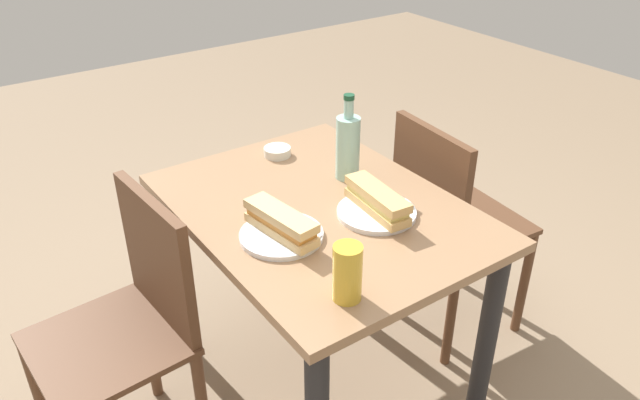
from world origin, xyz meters
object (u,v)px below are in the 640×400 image
(knife_far, at_px, (390,203))
(plate_near, at_px, (281,235))
(dining_table, at_px, (320,244))
(chair_far, at_px, (447,218))
(baguette_sandwich_far, at_px, (377,200))
(chair_near, at_px, (132,321))
(olive_bowl, at_px, (277,152))
(baguette_sandwich_near, at_px, (281,222))
(knife_near, at_px, (293,223))
(plate_far, at_px, (376,212))
(beer_glass, at_px, (347,273))
(water_bottle, at_px, (348,146))

(knife_far, bearing_deg, plate_near, -98.25)
(dining_table, xyz_separation_m, chair_far, (-0.01, 0.57, -0.11))
(chair_far, relative_size, baguette_sandwich_far, 3.55)
(chair_near, relative_size, olive_bowl, 9.48)
(knife_far, bearing_deg, baguette_sandwich_near, -98.25)
(knife_near, distance_m, baguette_sandwich_far, 0.25)
(knife_near, xyz_separation_m, plate_far, (0.07, 0.24, -0.01))
(knife_near, relative_size, knife_far, 1.02)
(plate_near, height_order, beer_glass, beer_glass)
(chair_near, xyz_separation_m, plate_near, (0.20, 0.39, 0.26))
(chair_near, xyz_separation_m, knife_far, (0.25, 0.73, 0.27))
(chair_far, height_order, plate_near, chair_far)
(baguette_sandwich_far, bearing_deg, plate_near, -101.00)
(dining_table, bearing_deg, chair_near, -102.22)
(baguette_sandwich_near, relative_size, olive_bowl, 2.66)
(chair_near, xyz_separation_m, baguette_sandwich_far, (0.26, 0.67, 0.30))
(chair_far, xyz_separation_m, baguette_sandwich_far, (0.14, -0.46, 0.30))
(water_bottle, bearing_deg, baguette_sandwich_near, -63.65)
(baguette_sandwich_near, height_order, plate_far, baguette_sandwich_near)
(dining_table, relative_size, chair_far, 1.12)
(baguette_sandwich_far, bearing_deg, dining_table, -141.74)
(chair_far, bearing_deg, baguette_sandwich_near, -83.53)
(baguette_sandwich_far, height_order, water_bottle, water_bottle)
(knife_near, height_order, water_bottle, water_bottle)
(plate_near, xyz_separation_m, beer_glass, (0.31, -0.01, 0.07))
(chair_near, xyz_separation_m, plate_far, (0.26, 0.67, 0.26))
(water_bottle, distance_m, beer_glass, 0.61)
(knife_far, height_order, olive_bowl, olive_bowl)
(water_bottle, distance_m, olive_bowl, 0.30)
(knife_near, bearing_deg, chair_far, 95.45)
(chair_near, distance_m, beer_glass, 0.71)
(plate_far, distance_m, water_bottle, 0.26)
(baguette_sandwich_near, height_order, beer_glass, beer_glass)
(baguette_sandwich_near, relative_size, plate_far, 1.07)
(baguette_sandwich_near, bearing_deg, dining_table, 113.10)
(dining_table, bearing_deg, olive_bowl, 168.45)
(chair_near, xyz_separation_m, baguette_sandwich_near, (0.20, 0.39, 0.30))
(baguette_sandwich_far, xyz_separation_m, water_bottle, (-0.23, 0.07, 0.06))
(dining_table, relative_size, knife_far, 5.74)
(chair_near, height_order, knife_near, chair_near)
(plate_far, bearing_deg, olive_bowl, -176.30)
(chair_far, height_order, knife_far, chair_far)
(baguette_sandwich_far, height_order, olive_bowl, baguette_sandwich_far)
(baguette_sandwich_far, distance_m, knife_far, 0.06)
(water_bottle, bearing_deg, plate_far, -16.77)
(knife_near, height_order, knife_far, same)
(water_bottle, relative_size, beer_glass, 1.91)
(chair_near, height_order, plate_near, chair_near)
(plate_far, xyz_separation_m, water_bottle, (-0.23, 0.07, 0.10))
(dining_table, bearing_deg, knife_far, 51.62)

